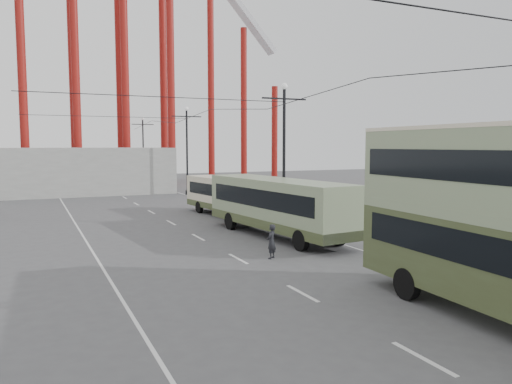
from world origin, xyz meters
name	(u,v)px	position (x,y,z in m)	size (l,w,h in m)	color
ground	(400,326)	(0.00, 0.00, 0.00)	(160.00, 160.00, 0.00)	#4A4A4D
road_markings	(182,227)	(-0.86, 19.70, 0.01)	(12.52, 120.00, 0.01)	silver
lamp_post_mid	(284,154)	(5.60, 18.00, 4.68)	(3.20, 0.44, 9.32)	black
lamp_post_far	(187,151)	(5.60, 40.00, 4.68)	(3.20, 0.44, 9.32)	black
lamp_post_distant	(143,149)	(5.60, 62.00, 4.68)	(3.20, 0.44, 9.32)	black
roller_coaster	(85,5)	(-2.49, 56.89, 22.92)	(52.95, 5.00, 55.48)	maroon
fairground_shed	(66,171)	(-6.00, 47.00, 2.50)	(22.00, 10.00, 5.00)	gray
single_decker_green	(277,204)	(3.28, 14.37, 1.88)	(3.99, 12.00, 3.33)	gray
single_decker_cream	(227,195)	(3.69, 23.51, 1.60)	(3.55, 9.38, 2.85)	beige
pedestrian	(271,242)	(0.44, 9.41, 0.81)	(0.59, 0.39, 1.62)	black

